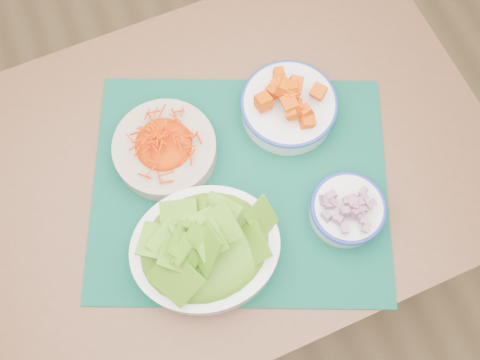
{
  "coord_description": "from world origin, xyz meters",
  "views": [
    {
      "loc": [
        -0.16,
        -0.19,
        1.73
      ],
      "look_at": [
        -0.03,
        0.12,
        0.78
      ],
      "focal_mm": 40.0,
      "sensor_mm": 36.0,
      "label": 1
    }
  ],
  "objects_px": {
    "carrot_bowl": "(164,147)",
    "lettuce_bowl": "(205,247)",
    "squash_bowl": "(289,103)",
    "table": "(213,185)",
    "onion_bowl": "(348,209)",
    "placemat": "(240,186)"
  },
  "relations": [
    {
      "from": "carrot_bowl",
      "to": "lettuce_bowl",
      "type": "xyz_separation_m",
      "value": [
        0.0,
        -0.21,
        0.02
      ]
    },
    {
      "from": "squash_bowl",
      "to": "lettuce_bowl",
      "type": "distance_m",
      "value": 0.33
    },
    {
      "from": "carrot_bowl",
      "to": "lettuce_bowl",
      "type": "height_order",
      "value": "lettuce_bowl"
    },
    {
      "from": "table",
      "to": "onion_bowl",
      "type": "height_order",
      "value": "onion_bowl"
    },
    {
      "from": "placemat",
      "to": "carrot_bowl",
      "type": "distance_m",
      "value": 0.16
    },
    {
      "from": "placemat",
      "to": "lettuce_bowl",
      "type": "relative_size",
      "value": 1.89
    },
    {
      "from": "placemat",
      "to": "carrot_bowl",
      "type": "xyz_separation_m",
      "value": [
        -0.11,
        0.11,
        0.04
      ]
    },
    {
      "from": "squash_bowl",
      "to": "placemat",
      "type": "bearing_deg",
      "value": -143.54
    },
    {
      "from": "carrot_bowl",
      "to": "onion_bowl",
      "type": "bearing_deg",
      "value": -41.4
    },
    {
      "from": "lettuce_bowl",
      "to": "squash_bowl",
      "type": "bearing_deg",
      "value": 48.86
    },
    {
      "from": "table",
      "to": "placemat",
      "type": "height_order",
      "value": "placemat"
    },
    {
      "from": "squash_bowl",
      "to": "onion_bowl",
      "type": "relative_size",
      "value": 1.56
    },
    {
      "from": "placemat",
      "to": "onion_bowl",
      "type": "bearing_deg",
      "value": -15.69
    },
    {
      "from": "placemat",
      "to": "onion_bowl",
      "type": "relative_size",
      "value": 3.68
    },
    {
      "from": "table",
      "to": "onion_bowl",
      "type": "bearing_deg",
      "value": -43.79
    },
    {
      "from": "onion_bowl",
      "to": "lettuce_bowl",
      "type": "bearing_deg",
      "value": 174.52
    },
    {
      "from": "table",
      "to": "carrot_bowl",
      "type": "xyz_separation_m",
      "value": [
        -0.07,
        0.06,
        0.15
      ]
    },
    {
      "from": "placemat",
      "to": "lettuce_bowl",
      "type": "xyz_separation_m",
      "value": [
        -0.11,
        -0.1,
        0.06
      ]
    },
    {
      "from": "squash_bowl",
      "to": "table",
      "type": "bearing_deg",
      "value": -164.41
    },
    {
      "from": "placemat",
      "to": "squash_bowl",
      "type": "distance_m",
      "value": 0.19
    },
    {
      "from": "carrot_bowl",
      "to": "squash_bowl",
      "type": "height_order",
      "value": "squash_bowl"
    },
    {
      "from": "table",
      "to": "carrot_bowl",
      "type": "height_order",
      "value": "carrot_bowl"
    }
  ]
}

